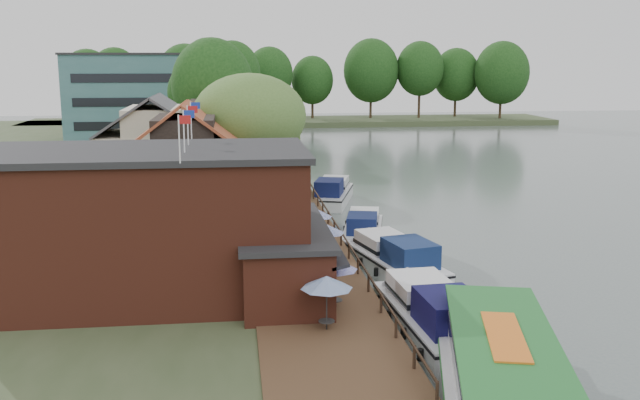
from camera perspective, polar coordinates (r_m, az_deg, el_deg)
name	(u,v)px	position (r m, az deg, el deg)	size (l,w,h in m)	color
ground	(458,296)	(39.17, 11.02, -7.51)	(260.00, 260.00, 0.00)	#505D5C
land_bank	(43,185)	(73.50, -21.25, 1.11)	(50.00, 140.00, 1.00)	#384728
quay_deck	(293,236)	(46.78, -2.13, -2.88)	(6.00, 50.00, 0.10)	#47301E
quay_rail	(333,226)	(47.45, 1.06, -2.11)	(0.20, 49.00, 1.00)	black
pub	(189,222)	(35.16, -10.41, -1.77)	(20.00, 11.00, 7.30)	maroon
hotel_block	(160,96)	(105.83, -12.67, 8.10)	(25.40, 12.40, 12.30)	#38666B
cottage_a	(187,165)	(49.83, -10.62, 2.74)	(8.60, 7.60, 8.50)	black
cottage_b	(157,148)	(59.96, -12.92, 4.06)	(9.60, 8.60, 8.50)	beige
cottage_c	(209,136)	(68.62, -8.85, 5.08)	(7.60, 7.60, 8.50)	black
willow	(250,142)	(54.58, -5.61, 4.62)	(8.60, 8.60, 10.43)	#476B2D
umbrella_0	(327,303)	(30.51, 0.54, -8.22)	(2.23, 2.23, 2.38)	#1B4695
umbrella_1	(335,283)	(33.08, 1.21, -6.66)	(2.11, 2.11, 2.38)	#1D1B95
umbrella_2	(316,265)	(35.87, -0.33, -5.22)	(2.32, 2.32, 2.38)	#1C4C9C
umbrella_3	(324,244)	(39.83, 0.36, -3.55)	(2.26, 2.26, 2.38)	navy
umbrella_4	(306,239)	(40.92, -1.14, -3.15)	(2.23, 2.23, 2.38)	navy
umbrella_5	(316,227)	(43.78, -0.35, -2.19)	(2.07, 2.07, 2.38)	navy
cruiser_0	(433,309)	(33.09, 9.01, -8.57)	(3.47, 10.71, 2.63)	silver
cruiser_1	(394,254)	(41.96, 5.97, -4.32)	(3.30, 10.21, 2.49)	white
cruiser_2	(363,225)	(49.77, 3.47, -2.00)	(2.91, 9.01, 2.15)	silver
cruiser_3	(332,190)	(62.41, 0.97, 0.84)	(3.17, 9.80, 2.37)	silver
tour_boat	(506,389)	(25.33, 14.62, -14.40)	(4.23, 15.05, 3.29)	silver
swan	(497,377)	(29.57, 13.99, -13.55)	(0.44, 0.44, 0.44)	white
bank_tree_0	(213,104)	(76.28, -8.56, 7.64)	(8.55, 8.55, 13.66)	#143811
bank_tree_1	(194,110)	(86.64, -10.07, 7.12)	(6.06, 6.06, 10.97)	#143811
bank_tree_2	(233,95)	(93.69, -6.98, 8.37)	(7.18, 7.18, 13.78)	#143811
bank_tree_3	(209,86)	(111.64, -8.90, 8.98)	(8.25, 8.25, 14.63)	#143811
bank_tree_4	(194,91)	(123.16, -10.05, 8.54)	(8.62, 8.62, 12.05)	#143811
bank_tree_5	(223,88)	(129.18, -7.74, 8.87)	(8.46, 8.46, 12.66)	#143811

